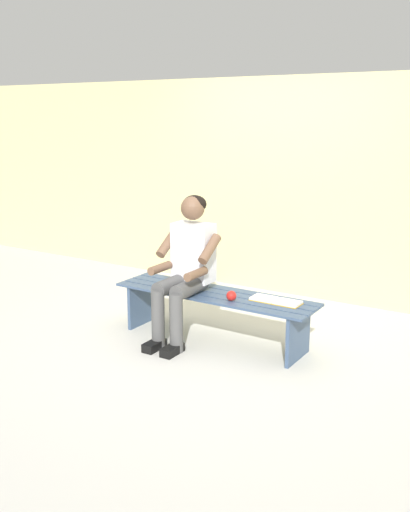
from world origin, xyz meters
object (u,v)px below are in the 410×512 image
Objects in this scene: person_seated at (186,264)px; apple at (231,296)px; bench_near at (214,304)px; book_open at (276,301)px.

person_seated reaches higher than apple.
bench_near is 0.56m from book_open.
apple is at bearing 26.50° from book_open.
apple is (-0.44, 0.01, -0.21)m from person_seated.
person_seated is at bearing -1.28° from apple.
bench_near is at bearing -25.81° from apple.
apple is (-0.22, 0.11, 0.14)m from bench_near.
apple is at bearing 178.72° from person_seated.
person_seated is 0.49m from apple.
book_open reaches higher than bench_near.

